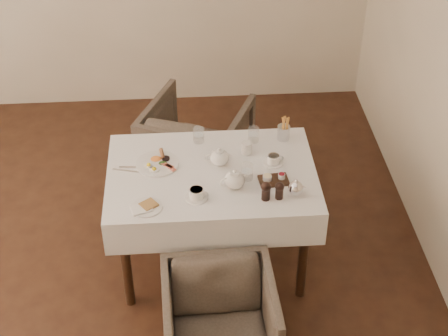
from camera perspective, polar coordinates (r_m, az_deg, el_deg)
name	(u,v)px	position (r m, az deg, el deg)	size (l,w,h in m)	color
table	(212,187)	(4.25, -1.02, -1.57)	(1.28, 0.88, 0.75)	black
armchair_near	(220,323)	(3.94, -0.36, -12.75)	(0.62, 0.64, 0.58)	#443B32
armchair_far	(197,143)	(5.17, -2.28, 2.10)	(0.70, 0.72, 0.66)	#443B32
breakfast_plate	(158,163)	(4.26, -5.53, 0.43)	(0.27, 0.27, 0.03)	white
side_plate	(146,207)	(3.94, -6.51, -3.27)	(0.19, 0.18, 0.02)	white
teapot_centre	(219,156)	(4.20, -0.39, 0.97)	(0.16, 0.13, 0.13)	white
teapot_front	(235,179)	(4.02, 0.88, -0.91)	(0.17, 0.13, 0.14)	white
creamer	(247,148)	(4.32, 1.90, 1.70)	(0.07, 0.07, 0.08)	white
teacup_near	(197,194)	(3.97, -2.29, -2.18)	(0.13, 0.13, 0.07)	white
teacup_far	(273,160)	(4.25, 4.13, 0.69)	(0.12, 0.12, 0.06)	white
glass_left	(199,135)	(4.42, -2.13, 2.76)	(0.07, 0.07, 0.10)	silver
glass_mid	(247,172)	(4.10, 1.93, -0.30)	(0.07, 0.07, 0.10)	silver
glass_right	(253,134)	(4.42, 2.47, 2.80)	(0.07, 0.07, 0.10)	silver
condiment_board	(273,179)	(4.11, 4.12, -0.95)	(0.19, 0.13, 0.04)	black
pepper_mill_left	(266,191)	(3.95, 3.50, -1.91)	(0.06, 0.06, 0.12)	black
pepper_mill_right	(279,190)	(3.97, 4.63, -1.87)	(0.05, 0.05, 0.11)	black
silver_pot	(296,187)	(4.00, 5.98, -1.60)	(0.11, 0.09, 0.12)	white
fries_cup	(284,129)	(4.44, 4.99, 3.24)	(0.08, 0.08, 0.17)	silver
cutlery_fork	(134,167)	(4.25, -7.46, 0.06)	(0.01, 0.19, 0.00)	silver
cutlery_knife	(127,171)	(4.23, -8.10, -0.23)	(0.01, 0.18, 0.00)	silver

